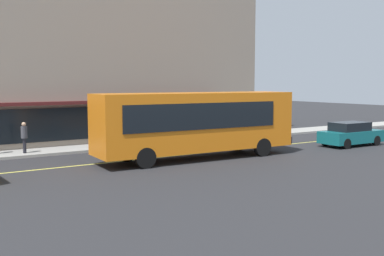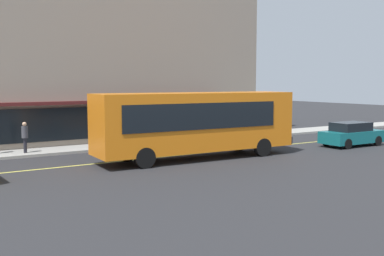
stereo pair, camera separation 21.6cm
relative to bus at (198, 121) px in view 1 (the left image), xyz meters
The scene contains 9 objects.
ground 2.76m from the bus, 131.08° to the left, with size 120.00×120.00×0.00m, color #28282B.
sidewalk 6.79m from the bus, 101.17° to the left, with size 80.00×2.49×0.15m, color #9E9B93.
lane_centre_stripe 2.76m from the bus, 131.08° to the left, with size 36.00×0.16×0.01m, color #D8D14C.
storefront_building 14.09m from the bus, 101.24° to the left, with size 26.05×11.02×14.42m.
bus is the anchor object (origin of this frame).
traffic_light 10.21m from the bus, 33.34° to the left, with size 0.30×0.52×3.20m.
car_teal 11.10m from the bus, ahead, with size 4.33×1.92×1.52m.
pedestrian_near_storefront 9.67m from the bus, 45.57° to the left, with size 0.34×0.34×1.86m.
pedestrian_waiting 9.62m from the bus, 141.43° to the left, with size 0.34×0.34×1.72m.
Camera 1 is at (-12.11, -21.52, 4.06)m, focal length 42.92 mm.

